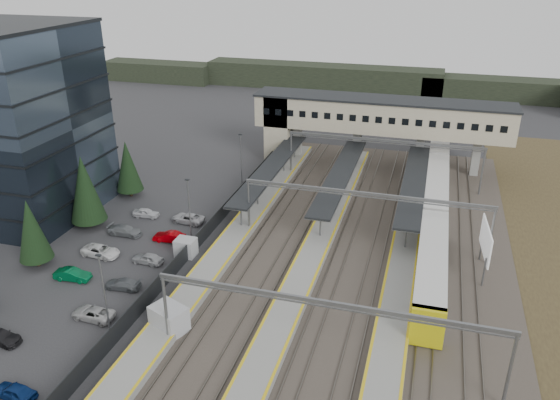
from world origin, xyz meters
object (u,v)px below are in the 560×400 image
(relay_cabin_far, at_px, (186,247))
(footbridge, at_px, (363,118))
(relay_cabin_near, at_px, (169,320))
(billboard, at_px, (486,242))
(train, at_px, (436,192))

(relay_cabin_far, relative_size, footbridge, 0.06)
(relay_cabin_near, relative_size, billboard, 0.58)
(footbridge, bearing_deg, billboard, -59.75)
(footbridge, height_order, train, footbridge)
(billboard, bearing_deg, relay_cabin_near, -146.54)
(relay_cabin_near, xyz_separation_m, relay_cabin_far, (-4.54, 13.20, -0.29))
(relay_cabin_far, distance_m, footbridge, 38.97)
(footbridge, relative_size, train, 0.65)
(relay_cabin_near, xyz_separation_m, billboard, (27.88, 18.42, 2.58))
(billboard, bearing_deg, relay_cabin_far, -170.85)
(train, xyz_separation_m, billboard, (5.28, -16.51, 1.76))
(relay_cabin_far, bearing_deg, relay_cabin_near, -71.04)
(footbridge, distance_m, billboard, 35.12)
(relay_cabin_near, distance_m, relay_cabin_far, 13.96)
(relay_cabin_far, bearing_deg, train, 38.69)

